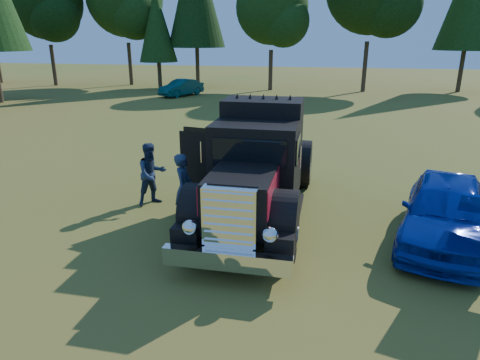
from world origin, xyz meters
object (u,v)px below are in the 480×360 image
(spectator_far, at_px, (152,174))
(distant_teal_car, at_px, (181,88))
(hotrod_coupe, at_px, (446,211))
(diamond_t_truck, at_px, (257,172))
(spectator_near, at_px, (184,188))

(spectator_far, xyz_separation_m, distant_teal_car, (-6.94, 22.29, -0.24))
(hotrod_coupe, relative_size, distant_teal_car, 1.22)
(distant_teal_car, bearing_deg, diamond_t_truck, -40.97)
(diamond_t_truck, bearing_deg, spectator_far, 172.59)
(hotrod_coupe, distance_m, spectator_far, 7.58)
(hotrod_coupe, height_order, spectator_near, hotrod_coupe)
(spectator_near, relative_size, spectator_far, 1.01)
(diamond_t_truck, relative_size, distant_teal_car, 1.82)
(diamond_t_truck, distance_m, distant_teal_car, 24.80)
(diamond_t_truck, height_order, distant_teal_car, diamond_t_truck)
(spectator_far, bearing_deg, spectator_near, -85.04)
(diamond_t_truck, distance_m, hotrod_coupe, 4.53)
(hotrod_coupe, height_order, distant_teal_car, hotrod_coupe)
(spectator_near, bearing_deg, hotrod_coupe, -95.44)
(diamond_t_truck, relative_size, spectator_near, 3.98)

